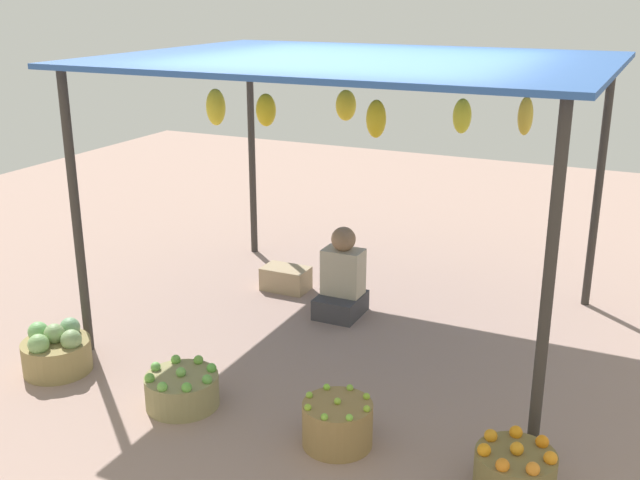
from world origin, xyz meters
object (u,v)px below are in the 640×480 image
basket_oranges (515,471)px  wooden_crate_near_vendor (286,279)px  basket_limes (337,424)px  basket_cabbages (56,351)px  basket_green_apples (182,389)px  vendor_person (342,281)px

basket_oranges → wooden_crate_near_vendor: bearing=140.1°
basket_limes → wooden_crate_near_vendor: 2.59m
basket_limes → wooden_crate_near_vendor: bearing=124.7°
basket_cabbages → basket_limes: basket_cabbages is taller
basket_green_apples → wooden_crate_near_vendor: bearing=98.9°
vendor_person → basket_cabbages: (-1.48, -1.85, -0.14)m
basket_limes → basket_oranges: basket_limes is taller
vendor_person → basket_limes: 2.01m
basket_green_apples → basket_limes: bearing=1.0°
basket_green_apples → basket_oranges: basket_oranges is taller
vendor_person → basket_oranges: vendor_person is taller
basket_green_apples → basket_oranges: bearing=0.2°
basket_oranges → vendor_person: bearing=135.1°
wooden_crate_near_vendor → basket_limes: bearing=-55.3°
basket_oranges → wooden_crate_near_vendor: 3.34m
basket_oranges → basket_cabbages: bearing=179.8°
vendor_person → wooden_crate_near_vendor: size_ratio=1.82×
basket_green_apples → basket_oranges: (2.22, 0.01, 0.02)m
basket_green_apples → basket_oranges: 2.22m
basket_cabbages → basket_green_apples: 1.12m
basket_cabbages → basket_limes: size_ratio=1.14×
basket_oranges → basket_limes: bearing=179.3°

